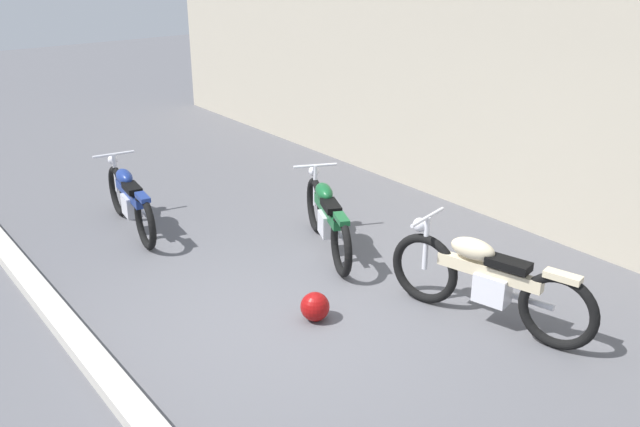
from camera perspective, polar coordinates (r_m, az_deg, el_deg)
name	(u,v)px	position (r m, az deg, el deg)	size (l,w,h in m)	color
ground_plane	(292,317)	(6.96, -2.32, -8.51)	(40.00, 40.00, 0.00)	#56565B
building_wall	(546,102)	(8.95, 18.07, 8.73)	(18.00, 0.30, 3.30)	#B2A893
curb_strip	(109,380)	(6.22, -16.94, -12.97)	(18.00, 0.24, 0.12)	#B7B2A8
helmet	(315,307)	(6.84, -0.42, -7.67)	(0.29, 0.29, 0.29)	maroon
motorcycle_cream	(486,280)	(6.84, 13.51, -5.34)	(2.09, 0.76, 0.96)	black
motorcycle_green	(327,217)	(8.19, 0.59, -0.31)	(1.85, 0.97, 0.89)	black
motorcycle_blue	(130,199)	(9.10, -15.38, 1.12)	(1.94, 0.54, 0.87)	black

